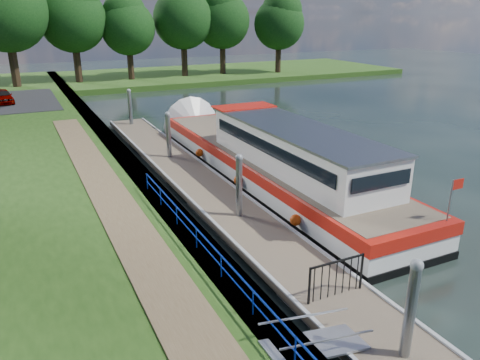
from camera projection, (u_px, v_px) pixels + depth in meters
name	position (u px, v px, depth m)	size (l,w,h in m)	color
ground	(387.00, 355.00, 11.63)	(160.00, 160.00, 0.00)	black
bank_edge	(136.00, 176.00, 23.16)	(1.10, 90.00, 0.78)	#473D2D
far_bank	(177.00, 76.00, 60.49)	(60.00, 18.00, 0.60)	#214112
footpath	(132.00, 232.00, 16.33)	(1.60, 40.00, 0.05)	brown
blue_fence	(236.00, 277.00, 12.60)	(0.04, 18.04, 0.72)	#0C2DBF
pontoon	(199.00, 185.00, 22.58)	(2.50, 30.00, 0.56)	brown
mooring_piles	(198.00, 163.00, 22.21)	(0.30, 27.30, 3.55)	gray
gangway	(315.00, 344.00, 11.08)	(2.58, 1.00, 0.92)	#A5A8AD
gate_panel	(337.00, 273.00, 13.11)	(1.85, 0.05, 1.15)	black
barge	(264.00, 157.00, 23.80)	(4.36, 21.15, 4.78)	black
horizon_trees	(61.00, 13.00, 49.51)	(54.38, 10.03, 12.87)	#332316
car_a	(2.00, 96.00, 39.11)	(1.41, 3.51, 1.20)	#999999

